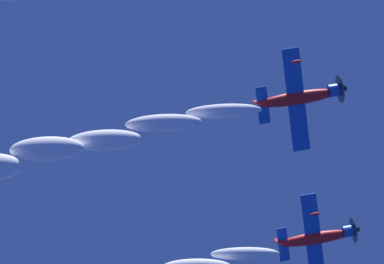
% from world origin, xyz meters
% --- Properties ---
extents(airplane_lead, '(6.90, 6.59, 3.53)m').
position_xyz_m(airplane_lead, '(-12.78, 12.45, 56.67)').
color(airplane_lead, red).
extents(airplane_left_wingman, '(7.01, 6.55, 3.36)m').
position_xyz_m(airplane_left_wingman, '(-1.78, 5.58, 56.61)').
color(airplane_left_wingman, red).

